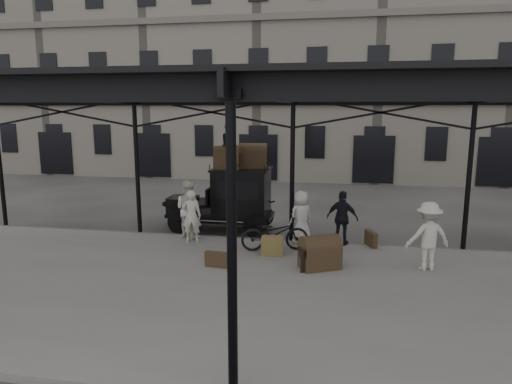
# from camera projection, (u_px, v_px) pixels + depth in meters

# --- Properties ---
(ground) EXTENTS (120.00, 120.00, 0.00)m
(ground) POSITION_uv_depth(u_px,v_px,m) (283.00, 266.00, 12.21)
(ground) COLOR #383533
(ground) RESTS_ON ground
(platform) EXTENTS (28.00, 8.00, 0.15)m
(platform) POSITION_uv_depth(u_px,v_px,m) (272.00, 293.00, 10.27)
(platform) COLOR slate
(platform) RESTS_ON ground
(canopy) EXTENTS (22.50, 9.00, 4.74)m
(canopy) POSITION_uv_depth(u_px,v_px,m) (275.00, 88.00, 9.71)
(canopy) COLOR black
(canopy) RESTS_ON ground
(building_frontage) EXTENTS (64.00, 8.00, 14.00)m
(building_frontage) POSITION_uv_depth(u_px,v_px,m) (320.00, 62.00, 28.34)
(building_frontage) COLOR slate
(building_frontage) RESTS_ON ground
(taxi) EXTENTS (3.65, 1.55, 2.18)m
(taxi) POSITION_uv_depth(u_px,v_px,m) (233.00, 196.00, 15.54)
(taxi) COLOR black
(taxi) RESTS_ON ground
(porter_left) EXTENTS (0.65, 0.50, 1.61)m
(porter_left) POSITION_uv_depth(u_px,v_px,m) (192.00, 216.00, 13.80)
(porter_left) COLOR beige
(porter_left) RESTS_ON platform
(porter_midleft) EXTENTS (1.07, 0.97, 1.80)m
(porter_midleft) POSITION_uv_depth(u_px,v_px,m) (188.00, 209.00, 14.34)
(porter_midleft) COLOR silver
(porter_midleft) RESTS_ON platform
(porter_centre) EXTENTS (0.93, 0.88, 1.59)m
(porter_centre) POSITION_uv_depth(u_px,v_px,m) (301.00, 217.00, 13.73)
(porter_centre) COLOR beige
(porter_centre) RESTS_ON platform
(porter_official) EXTENTS (1.03, 0.66, 1.63)m
(porter_official) POSITION_uv_depth(u_px,v_px,m) (342.00, 218.00, 13.50)
(porter_official) COLOR black
(porter_official) RESTS_ON platform
(porter_right) EXTENTS (1.26, 0.95, 1.74)m
(porter_right) POSITION_uv_depth(u_px,v_px,m) (428.00, 236.00, 11.41)
(porter_right) COLOR beige
(porter_right) RESTS_ON platform
(bicycle) EXTENTS (2.04, 1.17, 1.01)m
(bicycle) POSITION_uv_depth(u_px,v_px,m) (275.00, 233.00, 13.01)
(bicycle) COLOR black
(bicycle) RESTS_ON platform
(porter_roof) EXTENTS (0.67, 0.82, 1.56)m
(porter_roof) POSITION_uv_depth(u_px,v_px,m) (230.00, 145.00, 15.13)
(porter_roof) COLOR black
(porter_roof) RESTS_ON taxi
(steamer_trunk_roof_near) EXTENTS (0.90, 0.58, 0.64)m
(steamer_trunk_roof_near) POSITION_uv_depth(u_px,v_px,m) (228.00, 159.00, 15.08)
(steamer_trunk_roof_near) COLOR #4B3C23
(steamer_trunk_roof_near) RESTS_ON taxi
(steamer_trunk_roof_far) EXTENTS (1.00, 0.68, 0.69)m
(steamer_trunk_roof_far) POSITION_uv_depth(u_px,v_px,m) (253.00, 158.00, 15.38)
(steamer_trunk_roof_far) COLOR #4B3C23
(steamer_trunk_roof_far) RESTS_ON taxi
(steamer_trunk_platform) EXTENTS (1.15, 0.99, 0.72)m
(steamer_trunk_platform) POSITION_uv_depth(u_px,v_px,m) (320.00, 255.00, 11.58)
(steamer_trunk_platform) COLOR #4B3C23
(steamer_trunk_platform) RESTS_ON platform
(wicker_hamper) EXTENTS (0.65, 0.52, 0.50)m
(wicker_hamper) POSITION_uv_depth(u_px,v_px,m) (272.00, 246.00, 12.69)
(wicker_hamper) COLOR olive
(wicker_hamper) RESTS_ON platform
(suitcase_upright) EXTENTS (0.36, 0.61, 0.45)m
(suitcase_upright) POSITION_uv_depth(u_px,v_px,m) (371.00, 239.00, 13.46)
(suitcase_upright) COLOR #4B3C23
(suitcase_upright) RESTS_ON platform
(suitcase_flat) EXTENTS (0.61, 0.21, 0.40)m
(suitcase_flat) POSITION_uv_depth(u_px,v_px,m) (216.00, 259.00, 11.70)
(suitcase_flat) COLOR #4B3C23
(suitcase_flat) RESTS_ON platform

